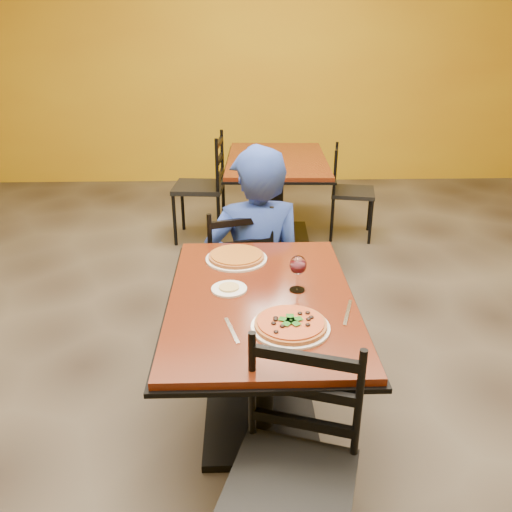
{
  "coord_description": "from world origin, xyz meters",
  "views": [
    {
      "loc": [
        -0.09,
        -2.5,
        1.83
      ],
      "look_at": [
        -0.02,
        -0.3,
        0.85
      ],
      "focal_mm": 36.36,
      "sensor_mm": 36.0,
      "label": 1
    }
  ],
  "objects_px": {
    "table_main": "(261,333)",
    "side_plate": "(229,289)",
    "table_second": "(277,179)",
    "chair_second_right": "(353,193)",
    "pizza_main": "(291,324)",
    "chair_second_left": "(199,188)",
    "plate_far": "(236,259)",
    "plate_main": "(290,327)",
    "pizza_far": "(236,256)",
    "chair_main_far": "(233,270)",
    "diner": "(256,247)",
    "chair_main_near": "(290,487)",
    "wine_glass": "(298,272)"
  },
  "relations": [
    {
      "from": "table_main",
      "to": "side_plate",
      "type": "xyz_separation_m",
      "value": [
        -0.14,
        0.05,
        0.2
      ]
    },
    {
      "from": "table_second",
      "to": "chair_second_right",
      "type": "xyz_separation_m",
      "value": [
        0.71,
        0.0,
        -0.14
      ]
    },
    {
      "from": "side_plate",
      "to": "pizza_main",
      "type": "bearing_deg",
      "value": -53.21
    },
    {
      "from": "chair_second_left",
      "to": "plate_far",
      "type": "distance_m",
      "value": 2.22
    },
    {
      "from": "table_main",
      "to": "pizza_main",
      "type": "relative_size",
      "value": 4.33
    },
    {
      "from": "plate_main",
      "to": "pizza_far",
      "type": "distance_m",
      "value": 0.69
    },
    {
      "from": "chair_main_far",
      "to": "plate_main",
      "type": "relative_size",
      "value": 2.89
    },
    {
      "from": "plate_far",
      "to": "diner",
      "type": "bearing_deg",
      "value": 76.55
    },
    {
      "from": "side_plate",
      "to": "chair_second_right",
      "type": "bearing_deg",
      "value": 66.44
    },
    {
      "from": "table_main",
      "to": "plate_main",
      "type": "distance_m",
      "value": 0.35
    },
    {
      "from": "table_second",
      "to": "chair_main_near",
      "type": "distance_m",
      "value": 3.32
    },
    {
      "from": "plate_far",
      "to": "plate_main",
      "type": "bearing_deg",
      "value": -71.91
    },
    {
      "from": "pizza_main",
      "to": "plate_far",
      "type": "bearing_deg",
      "value": 108.09
    },
    {
      "from": "diner",
      "to": "wine_glass",
      "type": "height_order",
      "value": "diner"
    },
    {
      "from": "chair_main_far",
      "to": "pizza_main",
      "type": "distance_m",
      "value": 1.23
    },
    {
      "from": "chair_second_left",
      "to": "pizza_far",
      "type": "distance_m",
      "value": 2.22
    },
    {
      "from": "chair_main_near",
      "to": "table_second",
      "type": "bearing_deg",
      "value": 104.65
    },
    {
      "from": "chair_main_far",
      "to": "chair_second_right",
      "type": "distance_m",
      "value": 1.98
    },
    {
      "from": "pizza_far",
      "to": "side_plate",
      "type": "height_order",
      "value": "pizza_far"
    },
    {
      "from": "chair_main_near",
      "to": "pizza_far",
      "type": "xyz_separation_m",
      "value": [
        -0.18,
        1.15,
        0.32
      ]
    },
    {
      "from": "chair_main_far",
      "to": "plate_far",
      "type": "xyz_separation_m",
      "value": [
        0.03,
        -0.51,
        0.31
      ]
    },
    {
      "from": "pizza_main",
      "to": "plate_far",
      "type": "relative_size",
      "value": 0.92
    },
    {
      "from": "chair_main_far",
      "to": "plate_far",
      "type": "bearing_deg",
      "value": 75.7
    },
    {
      "from": "table_second",
      "to": "pizza_main",
      "type": "relative_size",
      "value": 4.82
    },
    {
      "from": "chair_main_near",
      "to": "pizza_main",
      "type": "distance_m",
      "value": 0.59
    },
    {
      "from": "chair_second_right",
      "to": "pizza_main",
      "type": "xyz_separation_m",
      "value": [
        -0.84,
        -2.82,
        0.35
      ]
    },
    {
      "from": "chair_main_far",
      "to": "table_second",
      "type": "bearing_deg",
      "value": -120.52
    },
    {
      "from": "plate_main",
      "to": "pizza_far",
      "type": "bearing_deg",
      "value": 108.09
    },
    {
      "from": "plate_main",
      "to": "pizza_main",
      "type": "bearing_deg",
      "value": 0.0
    },
    {
      "from": "table_main",
      "to": "plate_far",
      "type": "bearing_deg",
      "value": 106.2
    },
    {
      "from": "table_second",
      "to": "side_plate",
      "type": "distance_m",
      "value": 2.53
    },
    {
      "from": "diner",
      "to": "chair_main_far",
      "type": "bearing_deg",
      "value": -24.29
    },
    {
      "from": "chair_main_far",
      "to": "wine_glass",
      "type": "height_order",
      "value": "wine_glass"
    },
    {
      "from": "plate_far",
      "to": "wine_glass",
      "type": "height_order",
      "value": "wine_glass"
    },
    {
      "from": "chair_main_far",
      "to": "plate_main",
      "type": "bearing_deg",
      "value": 84.19
    },
    {
      "from": "chair_main_far",
      "to": "chair_second_right",
      "type": "bearing_deg",
      "value": -140.81
    },
    {
      "from": "diner",
      "to": "wine_glass",
      "type": "bearing_deg",
      "value": 92.46
    },
    {
      "from": "chair_second_right",
      "to": "chair_second_left",
      "type": "bearing_deg",
      "value": 101.2
    },
    {
      "from": "chair_second_left",
      "to": "table_main",
      "type": "bearing_deg",
      "value": 15.05
    },
    {
      "from": "chair_main_far",
      "to": "chair_second_right",
      "type": "relative_size",
      "value": 1.06
    },
    {
      "from": "table_second",
      "to": "wine_glass",
      "type": "height_order",
      "value": "wine_glass"
    },
    {
      "from": "plate_far",
      "to": "wine_glass",
      "type": "distance_m",
      "value": 0.44
    },
    {
      "from": "plate_main",
      "to": "chair_main_near",
      "type": "bearing_deg",
      "value": -94.29
    },
    {
      "from": "plate_main",
      "to": "plate_far",
      "type": "height_order",
      "value": "same"
    },
    {
      "from": "chair_second_left",
      "to": "wine_glass",
      "type": "distance_m",
      "value": 2.61
    },
    {
      "from": "table_main",
      "to": "chair_main_near",
      "type": "relative_size",
      "value": 1.37
    },
    {
      "from": "table_second",
      "to": "side_plate",
      "type": "xyz_separation_m",
      "value": [
        -0.38,
        -2.5,
        0.19
      ]
    },
    {
      "from": "chair_second_right",
      "to": "pizza_main",
      "type": "relative_size",
      "value": 2.98
    },
    {
      "from": "chair_second_left",
      "to": "pizza_main",
      "type": "bearing_deg",
      "value": 16.09
    },
    {
      "from": "table_main",
      "to": "table_second",
      "type": "relative_size",
      "value": 0.9
    }
  ]
}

